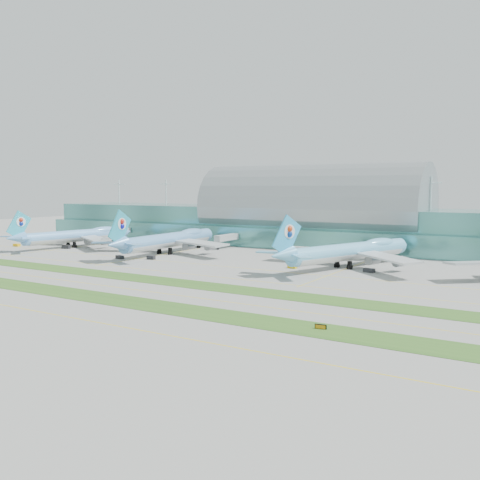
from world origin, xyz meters
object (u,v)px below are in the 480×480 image
Objects in this scene: terminal at (312,219)px; airliner_a at (78,235)px; airliner_b at (170,239)px; taxiway_sign_east at (321,327)px; airliner_c at (351,250)px.

terminal is 123.08m from airliner_a.
airliner_b is at bearing -122.78° from terminal.
taxiway_sign_east is (171.60, -86.20, -5.60)m from airliner_a.
taxiway_sign_east is at bearing -65.68° from terminal.
terminal is at bearing 54.56° from airliner_b.
airliner_b is 1.05× the size of airliner_c.
airliner_a is at bearing -158.42° from airliner_c.
airliner_c is 28.43× the size of taxiway_sign_east.
airliner_b is at bearing 11.45° from airliner_a.
terminal is 4.51× the size of airliner_c.
airliner_a is 146.16m from airliner_c.
taxiway_sign_east is at bearing -40.99° from airliner_b.
airliner_a is at bearing -145.45° from terminal.
airliner_b is 144.40m from taxiway_sign_east.
terminal is 128.26× the size of taxiway_sign_east.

